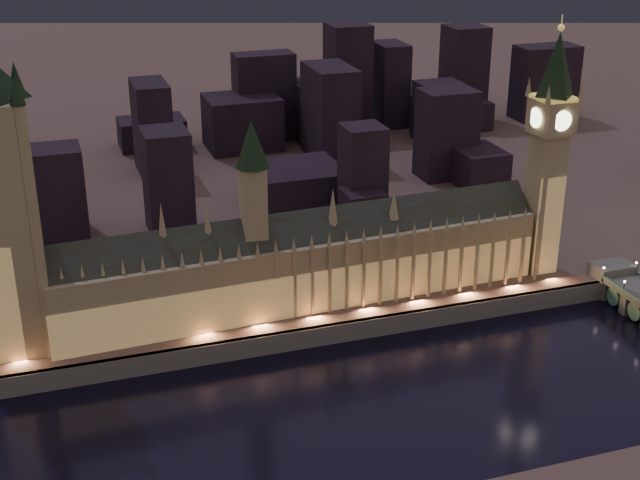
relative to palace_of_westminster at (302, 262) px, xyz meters
name	(u,v)px	position (x,y,z in m)	size (l,w,h in m)	color
ground_plane	(356,400)	(0.25, -61.74, -26.37)	(2000.00, 2000.00, 0.00)	black
north_bank	(143,77)	(0.25, 458.26, -22.37)	(2000.00, 960.00, 8.00)	#4E3C32
embankment_wall	(319,336)	(0.25, -20.74, -22.37)	(2000.00, 2.50, 8.00)	#4E5041
palace_of_westminster	(302,262)	(0.00, 0.00, 0.00)	(202.00, 30.25, 78.00)	#887051
elizabeth_tower	(550,134)	(108.25, 0.19, 42.83)	(18.00, 18.00, 109.73)	#887051
city_backdrop	(257,125)	(30.08, 184.05, 5.09)	(477.50, 215.63, 80.01)	black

